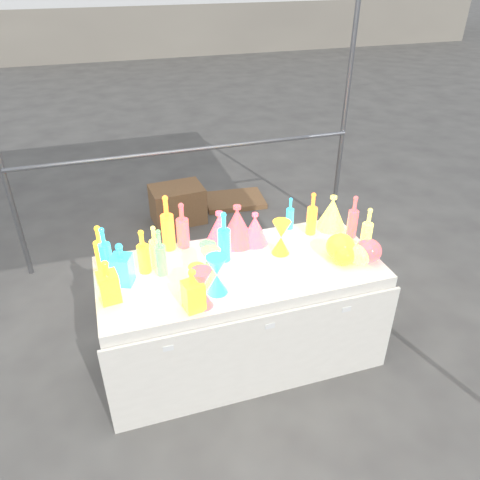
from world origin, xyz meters
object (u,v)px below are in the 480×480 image
object	(u,v)px
hourglass_0	(197,280)
lampshade_0	(220,230)
bottle_0	(101,248)
cardboard_box_closed	(178,204)
decanter_0	(108,281)
display_table	(240,313)
globe_0	(344,256)

from	to	relation	value
hourglass_0	lampshade_0	distance (m)	0.53
bottle_0	hourglass_0	xyz separation A→B (m)	(0.51, -0.43, -0.06)
bottle_0	cardboard_box_closed	bearing A→B (deg)	66.66
bottle_0	decanter_0	size ratio (longest dim) A/B	1.16
display_table	bottle_0	size ratio (longest dim) A/B	5.84
display_table	cardboard_box_closed	world-z (taller)	display_table
bottle_0	globe_0	bearing A→B (deg)	-15.28
cardboard_box_closed	hourglass_0	distance (m)	2.35
bottle_0	globe_0	world-z (taller)	bottle_0
bottle_0	globe_0	size ratio (longest dim) A/B	2.18
decanter_0	lampshade_0	xyz separation A→B (m)	(0.75, 0.37, -0.00)
lampshade_0	display_table	bearing A→B (deg)	-64.24
hourglass_0	lampshade_0	xyz separation A→B (m)	(0.26, 0.46, 0.04)
globe_0	lampshade_0	world-z (taller)	lampshade_0
cardboard_box_closed	globe_0	distance (m)	2.40
display_table	globe_0	size ratio (longest dim) A/B	12.70
display_table	globe_0	distance (m)	0.79
display_table	cardboard_box_closed	size ratio (longest dim) A/B	3.44
display_table	decanter_0	bearing A→B (deg)	-174.00
display_table	decanter_0	distance (m)	0.96
decanter_0	hourglass_0	size ratio (longest dim) A/B	1.39
decanter_0	cardboard_box_closed	bearing A→B (deg)	62.76
display_table	lampshade_0	size ratio (longest dim) A/B	6.92
lampshade_0	cardboard_box_closed	bearing A→B (deg)	103.71
bottle_0	display_table	bearing A→B (deg)	-16.41
cardboard_box_closed	decanter_0	size ratio (longest dim) A/B	1.97
cardboard_box_closed	bottle_0	size ratio (longest dim) A/B	1.70
display_table	cardboard_box_closed	bearing A→B (deg)	91.28
cardboard_box_closed	decanter_0	xyz separation A→B (m)	(-0.77, -2.15, 0.69)
display_table	globe_0	xyz separation A→B (m)	(0.65, -0.16, 0.43)
cardboard_box_closed	bottle_0	distance (m)	2.10
globe_0	decanter_0	bearing A→B (deg)	177.11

